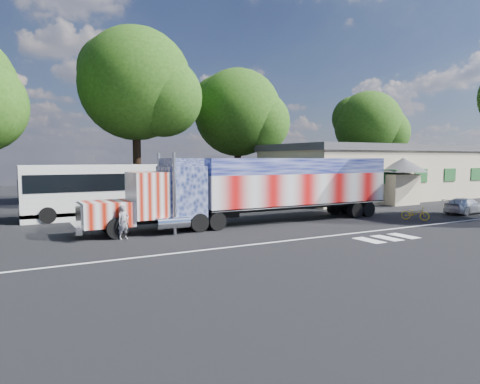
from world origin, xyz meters
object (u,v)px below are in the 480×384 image
bicycle (415,213)px  tree_n_mid (138,85)px  tree_far_ne (370,126)px  parked_car (466,206)px  tree_ne_a (239,113)px  semi_truck (263,187)px  woman (123,222)px  coach_bus (118,190)px

bicycle → tree_n_mid: tree_n_mid is taller
bicycle → tree_far_ne: bearing=19.3°
tree_far_ne → tree_n_mid: tree_n_mid is taller
parked_car → tree_ne_a: (-7.75, 19.42, 7.91)m
semi_truck → tree_n_mid: tree_n_mid is taller
bicycle → tree_ne_a: (-1.92, 19.88, 8.03)m
tree_far_ne → woman: bearing=-152.1°
parked_car → tree_ne_a: 22.36m
semi_truck → bicycle: size_ratio=11.68×
woman → tree_n_mid: 19.43m
parked_car → bicycle: 5.85m
woman → tree_far_ne: (35.11, 18.60, 7.18)m
coach_bus → tree_n_mid: size_ratio=0.80×
tree_ne_a → woman: bearing=-132.4°
semi_truck → woman: semi_truck is taller
tree_far_ne → tree_n_mid: bearing=-175.3°
coach_bus → tree_n_mid: tree_n_mid is taller
bicycle → tree_ne_a: 21.53m
coach_bus → tree_ne_a: size_ratio=0.93×
woman → tree_far_ne: bearing=9.5°
coach_bus → woman: 8.76m
tree_n_mid → tree_ne_a: 10.86m
parked_car → tree_n_mid: size_ratio=0.26×
semi_truck → woman: bearing=-171.8°
parked_car → tree_ne_a: size_ratio=0.30×
parked_car → tree_n_mid: 27.60m
coach_bus → tree_far_ne: size_ratio=0.98×
parked_car → bicycle: parked_car is taller
coach_bus → bicycle: bearing=-34.3°
bicycle → tree_n_mid: 24.50m
woman → bicycle: bearing=-26.3°
tree_n_mid → tree_ne_a: bearing=6.8°
parked_car → tree_n_mid: bearing=40.5°
parked_car → semi_truck: bearing=72.9°
coach_bus → tree_ne_a: (14.23, 8.88, 6.66)m
semi_truck → bicycle: semi_truck is taller
semi_truck → bicycle: (9.12, -3.71, -1.73)m
woman → tree_far_ne: tree_far_ne is taller
coach_bus → tree_ne_a: bearing=32.0°
semi_truck → parked_car: bearing=-12.3°
coach_bus → bicycle: 19.59m
coach_bus → parked_car: (21.98, -10.54, -1.25)m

